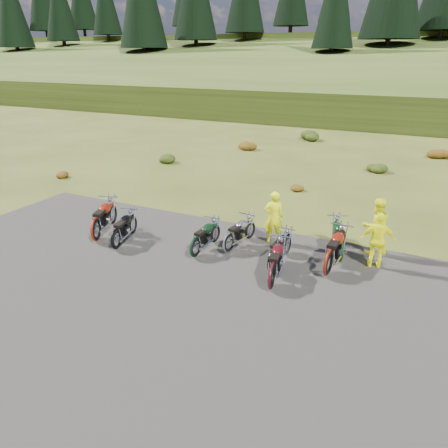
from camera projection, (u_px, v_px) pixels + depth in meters
The scene contains 24 objects.
ground at pixel (214, 274), 12.99m from camera, with size 300.00×300.00×0.00m, color #3A4216.
gravel_pad at pixel (178, 307), 11.32m from camera, with size 20.00×12.00×0.04m, color black.
hill_slope at pixel (398, 105), 54.66m from camera, with size 300.00×46.00×3.00m, color #304015, non-canonical shape.
hill_plateau at pixel (426, 80), 104.67m from camera, with size 300.00×90.00×9.17m, color #304015.
conifer_11 at pixel (10, 3), 79.51m from camera, with size 6.60×6.60×17.00m.
conifer_12 at pixel (59, 1), 81.78m from camera, with size 6.16×6.16×16.00m.
shrub_0 at pixel (64, 174), 22.86m from camera, with size 0.77×0.77×0.45m, color #6C350D.
shrub_1 at pixel (166, 157), 26.05m from camera, with size 1.03×1.03×0.61m, color black.
shrub_2 at pixel (246, 145), 29.25m from camera, with size 1.30×1.30×0.77m, color #6C350D.
shrub_3 at pixel (311, 134), 32.44m from camera, with size 1.56×1.56×0.92m, color black.
shrub_4 at pixel (296, 186), 20.74m from camera, with size 0.77×0.77×0.45m, color #6C350D.
shrub_5 at pixel (376, 167), 23.93m from camera, with size 1.03×1.03×0.61m, color black.
shrub_6 at pixel (438, 152), 27.12m from camera, with size 1.30×1.30×0.77m, color #6C350D.
motorcycle_0 at pixel (117, 249), 14.61m from camera, with size 2.02×0.67×1.06m, color black, non-canonical shape.
motorcycle_1 at pixel (97, 241), 15.28m from camera, with size 2.34×0.78×1.22m, color maroon, non-canonical shape.
motorcycle_2 at pixel (196, 257), 14.05m from camera, with size 1.93×0.64×1.01m, color black, non-canonical shape.
motorcycle_3 at pixel (229, 253), 14.38m from camera, with size 1.95×0.65×1.02m, color #A8A7AC, non-canonical shape.
motorcycle_4 at pixel (271, 289), 12.18m from camera, with size 2.14×0.71×1.12m, color #470B12, non-canonical shape.
motorcycle_5 at pixel (272, 272), 13.14m from camera, with size 1.94×0.65×1.02m, color black, non-canonical shape.
motorcycle_6 at pixel (327, 276), 12.90m from camera, with size 2.27×0.76×1.19m, color maroon, non-canonical shape.
motorcycle_7 at pixel (339, 262), 13.74m from camera, with size 2.16×0.72×1.13m, color black, non-canonical shape.
person_middle at pixel (274, 218), 14.78m from camera, with size 0.67×0.44×1.83m, color #EAED0C.
person_right_a at pixel (376, 227), 13.99m from camera, with size 0.91×0.71×1.87m, color #EAED0C.
person_right_b at pixel (378, 241), 13.09m from camera, with size 1.02×0.43×1.74m, color #EAED0C.
Camera 1 is at (5.40, -10.20, 6.16)m, focal length 35.00 mm.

